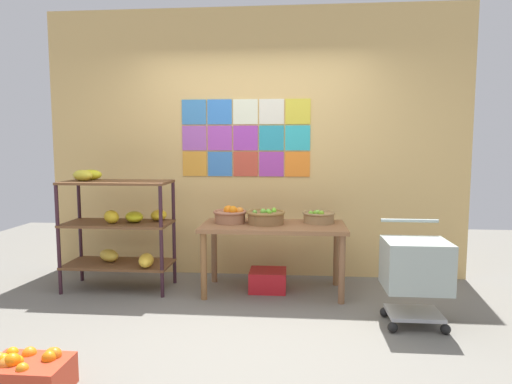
% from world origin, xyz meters
% --- Properties ---
extents(ground, '(9.03, 9.03, 0.00)m').
position_xyz_m(ground, '(0.00, 0.00, 0.00)').
color(ground, slate).
extents(back_wall_with_art, '(4.62, 0.07, 2.93)m').
position_xyz_m(back_wall_with_art, '(-0.00, 1.54, 1.47)').
color(back_wall_with_art, '#DEB469').
rests_on(back_wall_with_art, ground).
extents(banana_shelf_unit, '(1.06, 0.59, 1.21)m').
position_xyz_m(banana_shelf_unit, '(-1.31, 0.91, 0.68)').
color(banana_shelf_unit, '#371C26').
rests_on(banana_shelf_unit, ground).
extents(display_table, '(1.41, 0.67, 0.68)m').
position_xyz_m(display_table, '(0.24, 0.93, 0.59)').
color(display_table, brown).
rests_on(display_table, ground).
extents(fruit_basket_right, '(0.38, 0.38, 0.16)m').
position_xyz_m(fruit_basket_right, '(0.16, 0.96, 0.75)').
color(fruit_basket_right, olive).
rests_on(fruit_basket_right, display_table).
extents(fruit_basket_back_left, '(0.33, 0.33, 0.14)m').
position_xyz_m(fruit_basket_back_left, '(0.69, 1.06, 0.74)').
color(fruit_basket_back_left, '#9C784B').
rests_on(fruit_basket_back_left, display_table).
extents(fruit_basket_left, '(0.34, 0.34, 0.17)m').
position_xyz_m(fruit_basket_left, '(-0.19, 0.99, 0.76)').
color(fruit_basket_left, '#A56D4C').
rests_on(fruit_basket_left, display_table).
extents(produce_crate_under_table, '(0.36, 0.33, 0.21)m').
position_xyz_m(produce_crate_under_table, '(0.19, 0.98, 0.10)').
color(produce_crate_under_table, red).
rests_on(produce_crate_under_table, ground).
extents(orange_crate_foreground, '(0.46, 0.30, 0.26)m').
position_xyz_m(orange_crate_foreground, '(-1.11, -1.01, 0.12)').
color(orange_crate_foreground, red).
rests_on(orange_crate_foreground, ground).
extents(shopping_cart, '(0.50, 0.46, 0.84)m').
position_xyz_m(shopping_cart, '(1.42, 0.21, 0.47)').
color(shopping_cart, black).
rests_on(shopping_cart, ground).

